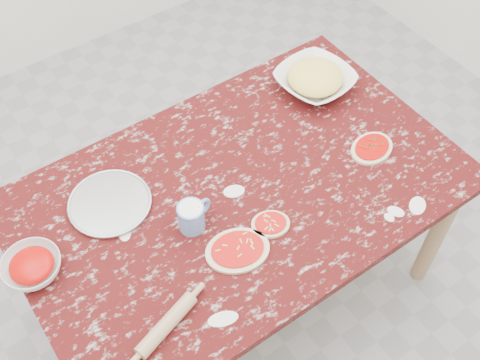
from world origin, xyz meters
name	(u,v)px	position (x,y,z in m)	size (l,w,h in m)	color
ground	(240,287)	(0.00, 0.00, 0.00)	(4.00, 4.00, 0.00)	gray
worktable	(240,202)	(0.00, 0.00, 0.67)	(1.60, 1.00, 0.75)	#3B0B0B
pizza_tray	(110,204)	(-0.42, 0.20, 0.76)	(0.29, 0.29, 0.01)	#B2B2B7
sauce_bowl	(32,267)	(-0.74, 0.10, 0.78)	(0.19, 0.19, 0.06)	white
cheese_bowl	(315,81)	(0.55, 0.26, 0.79)	(0.30, 0.30, 0.07)	white
flour_mug	(192,216)	(-0.22, -0.04, 0.81)	(0.14, 0.09, 0.11)	#618AC5
pizza_left	(238,250)	(-0.16, -0.21, 0.76)	(0.26, 0.23, 0.02)	beige
pizza_mid	(271,224)	(0.00, -0.19, 0.76)	(0.17, 0.16, 0.02)	beige
pizza_right	(372,148)	(0.52, -0.13, 0.76)	(0.20, 0.17, 0.02)	beige
rolling_pin	(166,325)	(-0.49, -0.31, 0.77)	(0.05, 0.05, 0.23)	tan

